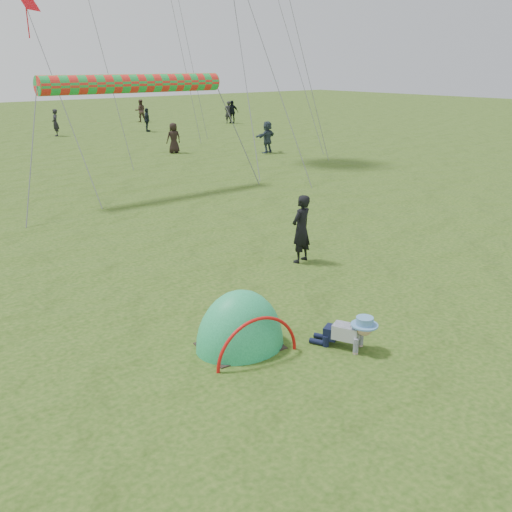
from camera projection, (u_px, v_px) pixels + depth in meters
ground at (370, 341)px, 9.92m from camera, size 140.00×140.00×0.00m
crawling_toddler at (350, 331)px, 9.59m from camera, size 0.87×0.99×0.63m
popup_tent at (240, 346)px, 9.76m from camera, size 1.72×1.48×2.02m
standing_adult at (301, 229)px, 13.65m from camera, size 0.67×0.51×1.66m
crowd_person_0 at (55, 123)px, 37.45m from camera, size 0.56×0.72×1.74m
crowd_person_1 at (140, 111)px, 46.56m from camera, size 1.04×0.92×1.78m
crowd_person_2 at (232, 112)px, 45.47m from camera, size 0.94×1.11×1.78m
crowd_person_10 at (174, 138)px, 30.43m from camera, size 0.85×0.62×1.59m
crowd_person_11 at (267, 137)px, 30.48m from camera, size 1.63×0.87×1.68m
crowd_person_12 at (228, 112)px, 45.46m from camera, size 0.72×0.57×1.73m
crowd_person_14 at (147, 120)px, 39.88m from camera, size 0.88×1.00×1.62m
rainbow_tube_kite at (135, 84)px, 19.92m from camera, size 6.84×0.64×0.64m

